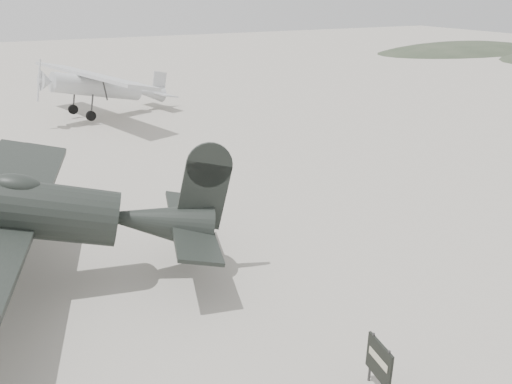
# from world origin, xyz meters

# --- Properties ---
(ground) EXTENTS (160.00, 160.00, 0.00)m
(ground) POSITION_xyz_m (0.00, 0.00, 0.00)
(ground) COLOR #9E968D
(ground) RESTS_ON ground
(hill_northeast) EXTENTS (32.00, 16.00, 5.20)m
(hill_northeast) POSITION_xyz_m (50.00, 40.00, 0.00)
(hill_northeast) COLOR #2F3A2A
(hill_northeast) RESTS_ON ground
(lowwing_monoplane) EXTENTS (9.61, 13.30, 4.27)m
(lowwing_monoplane) POSITION_xyz_m (-5.08, 3.56, 2.26)
(lowwing_monoplane) COLOR black
(lowwing_monoplane) RESTS_ON ground
(highwing_monoplane) EXTENTS (8.86, 12.30, 3.51)m
(highwing_monoplane) POSITION_xyz_m (-0.01, 23.20, 2.19)
(highwing_monoplane) COLOR #B0B4B6
(highwing_monoplane) RESTS_ON ground
(sign_board) EXTENTS (0.15, 0.85, 1.23)m
(sign_board) POSITION_xyz_m (0.56, -3.69, 0.74)
(sign_board) COLOR #333333
(sign_board) RESTS_ON ground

